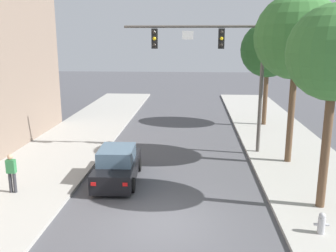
{
  "coord_description": "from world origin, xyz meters",
  "views": [
    {
      "loc": [
        0.97,
        -11.99,
        6.36
      ],
      "look_at": [
        -0.31,
        6.41,
        2.0
      ],
      "focal_mm": 39.92,
      "sensor_mm": 36.0,
      "label": 1
    }
  ],
  "objects_px": {
    "car_lead_black": "(118,166)",
    "fire_hydrant": "(322,223)",
    "street_tree_second": "(297,37)",
    "street_tree_nearest": "(335,54)",
    "traffic_signal_mast": "(222,57)",
    "street_tree_third": "(268,50)",
    "pedestrian_sidewalk_left_walker": "(11,171)"
  },
  "relations": [
    {
      "from": "pedestrian_sidewalk_left_walker",
      "to": "street_tree_second",
      "type": "relative_size",
      "value": 0.2
    },
    {
      "from": "street_tree_nearest",
      "to": "street_tree_third",
      "type": "xyz_separation_m",
      "value": [
        0.35,
        13.84,
        -0.29
      ]
    },
    {
      "from": "car_lead_black",
      "to": "fire_hydrant",
      "type": "distance_m",
      "value": 8.8
    },
    {
      "from": "street_tree_third",
      "to": "fire_hydrant",
      "type": "bearing_deg",
      "value": -93.5
    },
    {
      "from": "pedestrian_sidewalk_left_walker",
      "to": "fire_hydrant",
      "type": "height_order",
      "value": "pedestrian_sidewalk_left_walker"
    },
    {
      "from": "street_tree_nearest",
      "to": "fire_hydrant",
      "type": "bearing_deg",
      "value": -106.92
    },
    {
      "from": "car_lead_black",
      "to": "pedestrian_sidewalk_left_walker",
      "type": "relative_size",
      "value": 2.62
    },
    {
      "from": "traffic_signal_mast",
      "to": "pedestrian_sidewalk_left_walker",
      "type": "relative_size",
      "value": 4.57
    },
    {
      "from": "traffic_signal_mast",
      "to": "street_tree_second",
      "type": "distance_m",
      "value": 3.93
    },
    {
      "from": "traffic_signal_mast",
      "to": "street_tree_third",
      "type": "distance_m",
      "value": 7.81
    },
    {
      "from": "street_tree_third",
      "to": "traffic_signal_mast",
      "type": "bearing_deg",
      "value": -118.39
    },
    {
      "from": "car_lead_black",
      "to": "street_tree_nearest",
      "type": "bearing_deg",
      "value": -16.1
    },
    {
      "from": "car_lead_black",
      "to": "street_tree_third",
      "type": "height_order",
      "value": "street_tree_third"
    },
    {
      "from": "pedestrian_sidewalk_left_walker",
      "to": "street_tree_second",
      "type": "bearing_deg",
      "value": 21.67
    },
    {
      "from": "street_tree_second",
      "to": "street_tree_third",
      "type": "bearing_deg",
      "value": 88.09
    },
    {
      "from": "car_lead_black",
      "to": "street_tree_nearest",
      "type": "distance_m",
      "value": 9.97
    },
    {
      "from": "street_tree_nearest",
      "to": "street_tree_second",
      "type": "xyz_separation_m",
      "value": [
        0.06,
        5.34,
        0.58
      ]
    },
    {
      "from": "traffic_signal_mast",
      "to": "street_tree_third",
      "type": "relative_size",
      "value": 1.02
    },
    {
      "from": "pedestrian_sidewalk_left_walker",
      "to": "street_tree_third",
      "type": "distance_m",
      "value": 18.88
    },
    {
      "from": "street_tree_nearest",
      "to": "street_tree_second",
      "type": "distance_m",
      "value": 5.37
    },
    {
      "from": "street_tree_nearest",
      "to": "street_tree_third",
      "type": "relative_size",
      "value": 1.01
    },
    {
      "from": "traffic_signal_mast",
      "to": "street_tree_nearest",
      "type": "bearing_deg",
      "value": -64.21
    },
    {
      "from": "traffic_signal_mast",
      "to": "street_tree_second",
      "type": "bearing_deg",
      "value": -25.4
    },
    {
      "from": "fire_hydrant",
      "to": "street_tree_nearest",
      "type": "bearing_deg",
      "value": 73.08
    },
    {
      "from": "pedestrian_sidewalk_left_walker",
      "to": "fire_hydrant",
      "type": "relative_size",
      "value": 2.28
    },
    {
      "from": "street_tree_second",
      "to": "street_tree_nearest",
      "type": "bearing_deg",
      "value": -90.69
    },
    {
      "from": "traffic_signal_mast",
      "to": "street_tree_nearest",
      "type": "distance_m",
      "value": 7.75
    },
    {
      "from": "traffic_signal_mast",
      "to": "street_tree_nearest",
      "type": "height_order",
      "value": "traffic_signal_mast"
    },
    {
      "from": "car_lead_black",
      "to": "fire_hydrant",
      "type": "bearing_deg",
      "value": -30.23
    },
    {
      "from": "fire_hydrant",
      "to": "street_tree_second",
      "type": "bearing_deg",
      "value": 84.67
    },
    {
      "from": "traffic_signal_mast",
      "to": "street_tree_nearest",
      "type": "xyz_separation_m",
      "value": [
        3.37,
        -6.97,
        0.44
      ]
    },
    {
      "from": "traffic_signal_mast",
      "to": "car_lead_black",
      "type": "relative_size",
      "value": 1.74
    }
  ]
}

